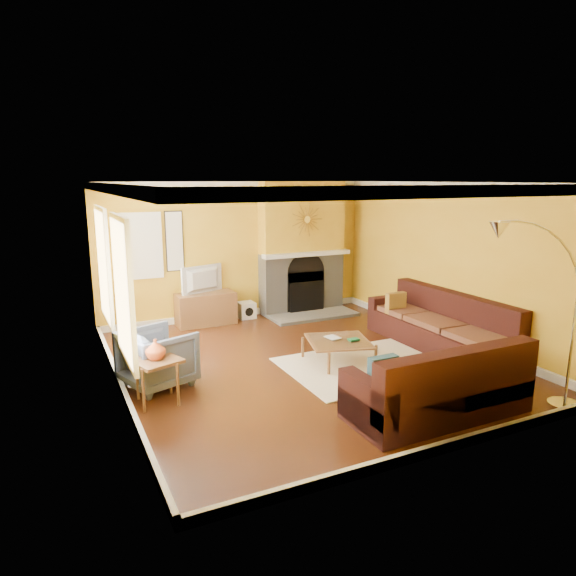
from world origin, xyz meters
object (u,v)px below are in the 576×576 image
media_console (206,309)px  coffee_table (338,351)px  armchair (158,358)px  arc_lamp (538,323)px  side_table (157,381)px  sectional_sofa (399,339)px

media_console → coffee_table: bearing=-67.3°
armchair → arc_lamp: arc_lamp is taller
armchair → side_table: armchair is taller
armchair → side_table: (-0.12, -0.56, -0.10)m
coffee_table → side_table: 2.81m
media_console → arc_lamp: arc_lamp is taller
media_console → side_table: 3.55m
armchair → coffee_table: bearing=-115.0°
sectional_sofa → side_table: 3.48m
coffee_table → side_table: size_ratio=1.57×
media_console → side_table: media_console is taller
coffee_table → side_table: side_table is taller
coffee_table → media_console: bearing=112.7°
sectional_sofa → coffee_table: bearing=138.3°
sectional_sofa → side_table: bearing=174.6°
side_table → media_console: bearing=63.5°
armchair → side_table: bearing=148.7°
media_console → armchair: 2.99m
arc_lamp → armchair: bearing=142.2°
coffee_table → arc_lamp: 2.95m
sectional_sofa → armchair: sectional_sofa is taller
sectional_sofa → media_console: (-1.88, 3.50, -0.14)m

